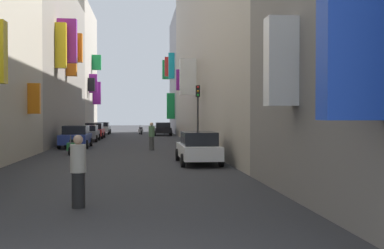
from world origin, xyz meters
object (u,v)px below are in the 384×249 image
(parked_car_black, at_px, (163,129))
(scooter_silver, at_px, (141,131))
(parked_car_blue, at_px, (76,136))
(parked_car_grey, at_px, (87,133))
(parked_car_white, at_px, (198,147))
(pedestrian_near_right, at_px, (78,171))
(pedestrian_near_left, at_px, (152,136))
(traffic_light_near_corner, at_px, (198,106))
(scooter_green, at_px, (72,146))
(scooter_black, at_px, (164,130))
(parked_car_silver, at_px, (102,128))
(parked_car_red, at_px, (94,130))

(parked_car_black, height_order, scooter_silver, parked_car_black)
(parked_car_blue, relative_size, parked_car_grey, 1.03)
(parked_car_white, bearing_deg, pedestrian_near_right, -112.79)
(pedestrian_near_left, xyz_separation_m, pedestrian_near_right, (-2.21, -18.59, -0.01))
(pedestrian_near_left, bearing_deg, parked_car_black, 85.51)
(parked_car_black, xyz_separation_m, parked_car_grey, (-7.06, -11.46, -0.02))
(pedestrian_near_right, bearing_deg, traffic_light_near_corner, 74.24)
(scooter_silver, height_order, pedestrian_near_left, pedestrian_near_left)
(parked_car_white, height_order, traffic_light_near_corner, traffic_light_near_corner)
(scooter_silver, relative_size, traffic_light_near_corner, 0.42)
(scooter_green, bearing_deg, parked_car_white, -42.38)
(scooter_black, xyz_separation_m, pedestrian_near_right, (-4.40, -45.83, 0.43))
(parked_car_blue, xyz_separation_m, parked_car_grey, (-0.09, 7.84, -0.06))
(parked_car_silver, relative_size, traffic_light_near_corner, 0.95)
(parked_car_blue, bearing_deg, parked_car_grey, 90.66)
(parked_car_white, bearing_deg, parked_car_silver, 101.73)
(parked_car_black, bearing_deg, parked_car_grey, -121.66)
(scooter_black, relative_size, scooter_silver, 1.12)
(parked_car_white, distance_m, parked_car_red, 25.81)
(pedestrian_near_right, height_order, traffic_light_near_corner, traffic_light_near_corner)
(pedestrian_near_right, bearing_deg, scooter_silver, 88.05)
(scooter_black, height_order, pedestrian_near_left, pedestrian_near_left)
(scooter_green, height_order, scooter_black, same)
(scooter_black, bearing_deg, parked_car_silver, -173.43)
(parked_car_black, xyz_separation_m, scooter_silver, (-2.48, 2.59, -0.30))
(parked_car_black, xyz_separation_m, pedestrian_near_right, (-3.97, -41.04, 0.14))
(parked_car_red, relative_size, scooter_silver, 2.36)
(parked_car_black, height_order, parked_car_grey, parked_car_black)
(parked_car_white, bearing_deg, scooter_black, 89.64)
(parked_car_blue, xyz_separation_m, pedestrian_near_left, (5.21, -3.14, 0.10))
(parked_car_silver, height_order, scooter_green, parked_car_silver)
(parked_car_silver, bearing_deg, parked_car_grey, -89.97)
(pedestrian_near_right, distance_m, traffic_light_near_corner, 19.19)
(parked_car_blue, bearing_deg, parked_car_white, -58.72)
(scooter_black, xyz_separation_m, traffic_light_near_corner, (0.78, -27.46, 2.40))
(scooter_black, bearing_deg, traffic_light_near_corner, -88.36)
(parked_car_blue, distance_m, pedestrian_near_right, 21.94)
(parked_car_blue, distance_m, scooter_silver, 22.35)
(parked_car_silver, xyz_separation_m, scooter_black, (7.50, 0.86, -0.29))
(pedestrian_near_left, xyz_separation_m, traffic_light_near_corner, (2.98, -0.22, 1.96))
(parked_car_red, distance_m, parked_car_grey, 5.14)
(parked_car_black, distance_m, traffic_light_near_corner, 22.79)
(pedestrian_near_right, relative_size, traffic_light_near_corner, 0.43)
(parked_car_silver, height_order, pedestrian_near_left, pedestrian_near_left)
(parked_car_silver, xyz_separation_m, parked_car_grey, (0.01, -15.39, -0.02))
(parked_car_silver, height_order, pedestrian_near_right, pedestrian_near_right)
(scooter_black, bearing_deg, pedestrian_near_right, -95.48)
(parked_car_black, distance_m, pedestrian_near_right, 41.23)
(parked_car_black, bearing_deg, parked_car_silver, 150.94)
(parked_car_blue, xyz_separation_m, scooter_silver, (4.49, 21.89, -0.34))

